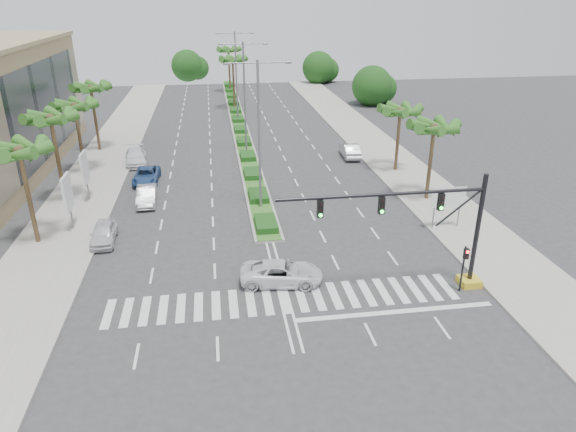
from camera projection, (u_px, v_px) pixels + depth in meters
name	position (u px, v px, depth m)	size (l,w,h in m)	color
ground	(285.00, 300.00, 30.13)	(160.00, 160.00, 0.00)	#333335
footpath_right	(409.00, 176.00, 50.31)	(6.00, 120.00, 0.15)	gray
footpath_left	(86.00, 192.00, 46.19)	(6.00, 120.00, 0.15)	gray
median	(239.00, 123.00, 70.92)	(2.20, 75.00, 0.20)	gray
median_grass	(238.00, 122.00, 70.87)	(1.80, 75.00, 0.04)	#3C6322
signal_gantry	(441.00, 236.00, 30.01)	(12.60, 1.20, 7.20)	gold
pedestrian_signal	(464.00, 262.00, 30.14)	(0.28, 0.36, 3.00)	black
direction_sign	(448.00, 199.00, 38.24)	(2.70, 0.11, 3.40)	slate
billboard_near	(67.00, 193.00, 37.87)	(0.18, 2.10, 4.35)	slate
billboard_far	(85.00, 168.00, 43.32)	(0.18, 2.10, 4.35)	slate
palm_left_near	(19.00, 154.00, 34.30)	(4.57, 4.68, 7.55)	brown
palm_left_mid	(51.00, 121.00, 41.41)	(4.57, 4.68, 7.95)	brown
palm_left_far	(75.00, 108.00, 48.90)	(4.57, 4.68, 7.35)	brown
palm_left_end	(91.00, 90.00, 56.00)	(4.57, 4.68, 7.75)	brown
palm_right_near	(434.00, 130.00, 42.33)	(4.57, 4.68, 7.05)	brown
palm_right_far	(400.00, 113.00, 49.71)	(4.57, 4.68, 6.75)	brown
palm_median_a	(233.00, 61.00, 77.18)	(4.57, 4.68, 8.05)	brown
palm_median_b	(229.00, 51.00, 90.79)	(4.57, 4.68, 8.05)	brown
streetlight_near	(259.00, 129.00, 40.12)	(5.10, 0.25, 12.00)	slate
streetlight_mid	(245.00, 93.00, 54.64)	(5.10, 0.25, 12.00)	slate
streetlight_far	(236.00, 72.00, 69.16)	(5.10, 0.25, 12.00)	slate
car_parked_a	(104.00, 233.00, 36.84)	(1.67, 4.15, 1.41)	silver
car_parked_b	(147.00, 195.00, 43.70)	(1.53, 4.39, 1.45)	#B7B8BC
car_parked_c	(146.00, 175.00, 48.65)	(2.24, 4.86, 1.35)	#2B4B83
car_parked_d	(136.00, 157.00, 53.95)	(2.12, 5.22, 1.52)	white
car_crossing	(281.00, 273.00, 31.61)	(2.34, 5.08, 1.41)	white
car_right	(350.00, 150.00, 56.14)	(1.63, 4.68, 1.54)	#BBBBC0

